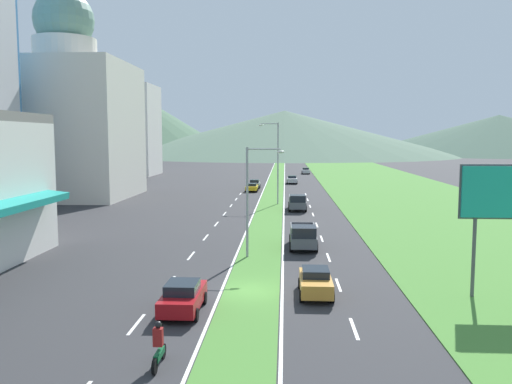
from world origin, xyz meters
The scene contains 39 objects.
ground_plane centered at (0.00, 0.00, 0.00)m, with size 600.00×600.00×0.00m, color #2D2D30.
grass_median centered at (0.00, 60.00, 0.03)m, with size 3.20×240.00×0.06m, color #477F33.
grass_verge_right centered at (20.60, 60.00, 0.03)m, with size 24.00×240.00×0.06m, color #477F33.
lane_dash_left_2 centered at (-5.10, -5.55, 0.01)m, with size 0.16×2.80×0.01m, color silver.
lane_dash_left_3 centered at (-5.10, 1.67, 0.01)m, with size 0.16×2.80×0.01m, color silver.
lane_dash_left_4 centered at (-5.10, 8.90, 0.01)m, with size 0.16×2.80×0.01m, color silver.
lane_dash_left_5 centered at (-5.10, 16.12, 0.01)m, with size 0.16×2.80×0.01m, color silver.
lane_dash_left_6 centered at (-5.10, 23.34, 0.01)m, with size 0.16×2.80×0.01m, color silver.
lane_dash_left_7 centered at (-5.10, 30.57, 0.01)m, with size 0.16×2.80×0.01m, color silver.
lane_dash_left_8 centered at (-5.10, 37.79, 0.01)m, with size 0.16×2.80×0.01m, color silver.
lane_dash_left_9 centered at (-5.10, 45.02, 0.01)m, with size 0.16×2.80×0.01m, color silver.
lane_dash_left_10 centered at (-5.10, 52.24, 0.01)m, with size 0.16×2.80×0.01m, color silver.
lane_dash_right_2 centered at (5.10, -5.55, 0.01)m, with size 0.16×2.80×0.01m, color silver.
lane_dash_right_3 centered at (5.10, 1.67, 0.01)m, with size 0.16×2.80×0.01m, color silver.
lane_dash_right_4 centered at (5.10, 8.90, 0.01)m, with size 0.16×2.80×0.01m, color silver.
lane_dash_right_5 centered at (5.10, 16.12, 0.01)m, with size 0.16×2.80×0.01m, color silver.
lane_dash_right_6 centered at (5.10, 23.34, 0.01)m, with size 0.16×2.80×0.01m, color silver.
lane_dash_right_7 centered at (5.10, 30.57, 0.01)m, with size 0.16×2.80×0.01m, color silver.
lane_dash_right_8 centered at (5.10, 37.79, 0.01)m, with size 0.16×2.80×0.01m, color silver.
lane_dash_right_9 centered at (5.10, 45.02, 0.01)m, with size 0.16×2.80×0.01m, color silver.
lane_dash_right_10 centered at (5.10, 52.24, 0.01)m, with size 0.16×2.80×0.01m, color silver.
edge_line_median_left centered at (-1.75, 60.00, 0.01)m, with size 0.16×240.00×0.01m, color silver.
edge_line_median_right centered at (1.75, 60.00, 0.01)m, with size 0.16×240.00×0.01m, color silver.
domed_building centered at (-29.99, 46.49, 11.55)m, with size 18.19×18.19×29.83m.
midrise_colored centered at (-35.28, 92.59, 10.47)m, with size 13.47×13.47×20.93m, color silver.
hill_far_left centered at (-97.81, 249.70, 22.05)m, with size 145.84×145.84×44.11m, color #47664C.
hill_far_center centered at (1.47, 236.37, 11.12)m, with size 170.17×170.17×22.24m, color #516B56.
hill_far_right centered at (117.67, 264.15, 10.52)m, with size 153.89×153.89×21.05m, color #3D5647.
street_lamp_near centered at (-0.54, 8.57, 4.72)m, with size 2.79×0.31×8.11m.
street_lamp_mid centered at (0.69, 39.57, 6.05)m, with size 2.64×0.28×10.73m.
car_0 centered at (3.61, -0.48, 0.78)m, with size 1.86×4.04×1.50m.
car_1 centered at (3.22, 71.33, 0.78)m, with size 2.01×4.54×1.51m.
car_2 centered at (-3.42, 61.41, 0.77)m, with size 1.92×4.13×1.53m.
car_3 centered at (-3.23, -3.69, 0.80)m, with size 1.95×4.33×1.58m.
car_4 centered at (-3.57, 55.96, 0.71)m, with size 2.01×4.17×1.36m.
car_5 centered at (6.88, 98.67, 0.77)m, with size 1.93×4.54×1.48m.
pickup_truck_0 centered at (3.34, 11.94, 0.98)m, with size 2.18×5.40×2.00m.
pickup_truck_1 centered at (3.39, 34.00, 0.98)m, with size 2.18×5.40×2.00m.
motorcycle_rider centered at (-2.93, -10.02, 0.75)m, with size 0.36×2.00×1.80m.
Camera 1 is at (1.88, -29.16, 8.78)m, focal length 36.78 mm.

